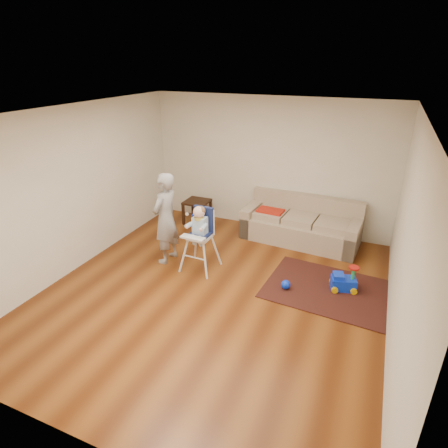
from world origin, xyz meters
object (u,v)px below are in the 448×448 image
at_px(ride_on_toy, 344,278).
at_px(high_chair, 200,239).
at_px(sofa, 301,221).
at_px(side_table, 197,212).
at_px(adult, 166,219).
at_px(toy_ball, 286,285).

xyz_separation_m(ride_on_toy, high_chair, (-2.36, -0.28, 0.34)).
xyz_separation_m(sofa, side_table, (-2.28, 0.02, -0.18)).
bearing_deg(adult, ride_on_toy, 99.34).
height_order(sofa, side_table, sofa).
height_order(ride_on_toy, high_chair, high_chair).
bearing_deg(high_chair, side_table, 120.72).
distance_m(ride_on_toy, adult, 3.09).
bearing_deg(toy_ball, high_chair, 177.29).
bearing_deg(adult, sofa, 134.79).
bearing_deg(ride_on_toy, side_table, 140.00).
bearing_deg(high_chair, sofa, 54.46).
height_order(sofa, toy_ball, sofa).
distance_m(toy_ball, high_chair, 1.60).
relative_size(sofa, side_table, 4.52).
relative_size(toy_ball, adult, 0.09).
bearing_deg(sofa, toy_ball, -79.83).
height_order(side_table, toy_ball, side_table).
bearing_deg(ride_on_toy, toy_ball, -173.22).
relative_size(side_table, adult, 0.31).
xyz_separation_m(sofa, ride_on_toy, (1.02, -1.44, -0.21)).
relative_size(sofa, toy_ball, 15.53).
height_order(toy_ball, adult, adult).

